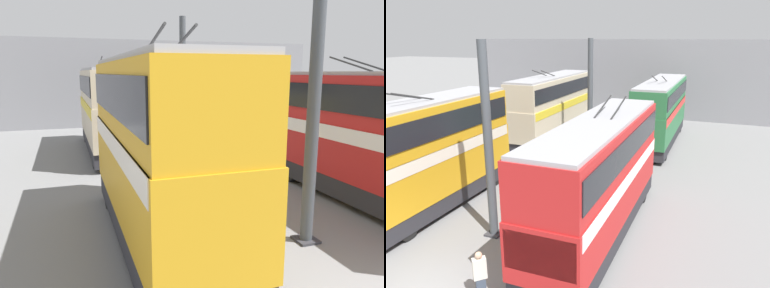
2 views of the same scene
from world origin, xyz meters
The scene contains 10 objects.
depot_back_wall centered at (30.84, 0.00, 3.96)m, with size 0.50×36.00×7.93m.
support_column_near centered at (4.21, 0.00, 3.92)m, with size 0.65×0.65×8.08m.
support_column_far centered at (16.41, 0.00, 3.92)m, with size 0.65×0.65×8.08m.
bus_left_near centered at (5.88, -4.16, 2.84)m, with size 11.05×2.54×5.62m.
bus_left_far centered at (21.13, -4.16, 2.81)m, with size 11.44×2.54×5.57m.
bus_right_near centered at (5.66, 4.16, 3.06)m, with size 9.44×2.54×6.01m.
bus_right_mid centered at (19.11, 4.16, 2.96)m, with size 10.95×2.54×5.84m.
person_by_right_row centered at (8.80, 1.88, 0.87)m, with size 0.33×0.46×1.65m.
person_aisle_midway centered at (11.57, 0.95, 0.87)m, with size 0.44×0.28×1.64m.
oil_drum centered at (13.70, -2.17, 0.42)m, with size 0.66×0.66×0.83m.
Camera 1 is at (-4.58, 6.61, 4.97)m, focal length 35.00 mm.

